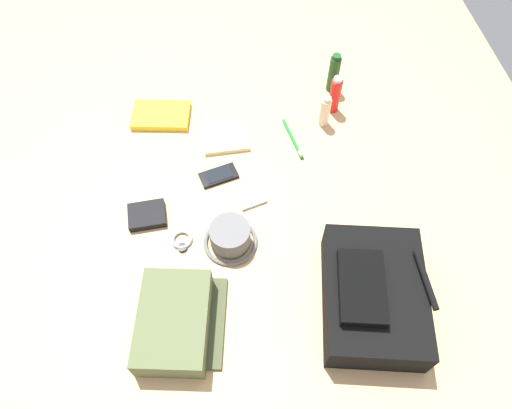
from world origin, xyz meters
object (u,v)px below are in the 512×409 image
at_px(wristwatch, 182,241).
at_px(toothbrush, 294,141).
at_px(toiletry_pouch, 176,322).
at_px(wallet, 147,215).
at_px(bucket_hat, 230,237).
at_px(sunscreen_spray, 335,95).
at_px(backpack, 373,295).
at_px(media_player, 252,200).
at_px(cell_phone, 219,175).
at_px(lotion_bottle, 325,111).
at_px(paperback_novel, 161,116).
at_px(notepad, 226,140).
at_px(shampoo_bottle, 334,73).

relative_size(wristwatch, toothbrush, 0.40).
distance_m(toiletry_pouch, wallet, 0.36).
bearing_deg(bucket_hat, sunscreen_spray, 139.77).
height_order(backpack, media_player, backpack).
distance_m(sunscreen_spray, cell_phone, 0.49).
height_order(lotion_bottle, toothbrush, lotion_bottle).
bearing_deg(paperback_novel, wristwatch, 5.67).
distance_m(cell_phone, toothbrush, 0.28).
relative_size(sunscreen_spray, notepad, 0.97).
height_order(shampoo_bottle, notepad, shampoo_bottle).
xyz_separation_m(toiletry_pouch, wristwatch, (-0.25, 0.02, -0.04)).
height_order(lotion_bottle, media_player, lotion_bottle).
relative_size(shampoo_bottle, paperback_novel, 0.72).
bearing_deg(notepad, wristwatch, -25.36).
xyz_separation_m(shampoo_bottle, wristwatch, (0.56, -0.57, -0.07)).
bearing_deg(cell_phone, notepad, 165.99).
bearing_deg(wallet, toothbrush, 112.31).
xyz_separation_m(toiletry_pouch, lotion_bottle, (-0.66, 0.53, 0.02)).
height_order(shampoo_bottle, lotion_bottle, shampoo_bottle).
height_order(shampoo_bottle, cell_phone, shampoo_bottle).
relative_size(toiletry_pouch, toothbrush, 1.59).
relative_size(shampoo_bottle, wallet, 1.38).
bearing_deg(toothbrush, paperback_novel, -110.89).
bearing_deg(shampoo_bottle, toothbrush, -37.67).
xyz_separation_m(bucket_hat, media_player, (-0.14, 0.08, -0.03)).
height_order(bucket_hat, cell_phone, bucket_hat).
bearing_deg(toiletry_pouch, wallet, -167.60).
xyz_separation_m(lotion_bottle, paperback_novel, (-0.10, -0.55, -0.05)).
distance_m(bucket_hat, sunscreen_spray, 0.63).
bearing_deg(toiletry_pouch, shampoo_bottle, 144.20).
relative_size(bucket_hat, cell_phone, 1.22).
bearing_deg(cell_phone, lotion_bottle, 115.62).
relative_size(cell_phone, toothbrush, 0.73).
distance_m(shampoo_bottle, wristwatch, 0.80).
relative_size(sunscreen_spray, lotion_bottle, 1.18).
bearing_deg(bucket_hat, toothbrush, 144.95).
height_order(backpack, sunscreen_spray, sunscreen_spray).
bearing_deg(cell_phone, backpack, 37.60).
distance_m(sunscreen_spray, media_player, 0.48).
bearing_deg(wallet, bucket_hat, 60.42).
bearing_deg(lotion_bottle, wristwatch, -51.43).
bearing_deg(cell_phone, toothbrush, 113.07).
bearing_deg(backpack, lotion_bottle, 179.08).
distance_m(cell_phone, wristwatch, 0.25).
height_order(cell_phone, media_player, cell_phone).
bearing_deg(backpack, notepad, -151.97).
relative_size(shampoo_bottle, toothbrush, 0.86).
distance_m(bucket_hat, lotion_bottle, 0.56).
bearing_deg(toothbrush, bucket_hat, -35.05).
bearing_deg(media_player, bucket_hat, -29.73).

